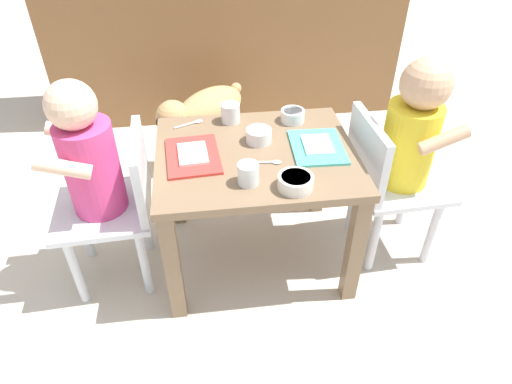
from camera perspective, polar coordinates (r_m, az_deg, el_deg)
name	(u,v)px	position (r m, az deg, el deg)	size (l,w,h in m)	color
ground_plane	(256,253)	(1.61, 0.00, -7.73)	(7.00, 7.00, 0.00)	beige
kitchen_cabinet_back	(225,12)	(2.36, -3.91, 21.69)	(1.68, 0.38, 0.97)	brown
dining_table	(256,173)	(1.38, 0.00, 2.36)	(0.59, 0.49, 0.42)	#7A6047
seated_child_left	(96,168)	(1.34, -19.44, 2.83)	(0.29, 0.29, 0.69)	silver
seated_child_right	(406,141)	(1.44, 18.36, 6.06)	(0.29, 0.29, 0.69)	silver
dog	(203,111)	(2.00, -6.70, 10.06)	(0.42, 0.39, 0.33)	tan
food_tray_left	(193,155)	(1.32, -7.94, 4.58)	(0.16, 0.22, 0.02)	red
food_tray_right	(317,146)	(1.36, 7.73, 5.69)	(0.16, 0.20, 0.02)	#4CC6BC
water_cup_left	(231,114)	(1.48, -3.22, 9.78)	(0.06, 0.06, 0.06)	white
water_cup_right	(248,175)	(1.20, -0.98, 2.17)	(0.06, 0.06, 0.06)	white
veggie_bowl_far	(296,182)	(1.19, 5.00, 1.30)	(0.09, 0.09, 0.04)	silver
veggie_bowl_near	(259,135)	(1.38, 0.36, 7.16)	(0.08, 0.08, 0.04)	white
cereal_bowl_left_side	(293,115)	(1.49, 4.64, 9.59)	(0.08, 0.08, 0.04)	white
spoon_by_left_tray	(192,123)	(1.49, -8.10, 8.56)	(0.10, 0.05, 0.01)	silver
spoon_by_right_tray	(268,162)	(1.29, 1.50, 3.77)	(0.10, 0.02, 0.01)	silver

